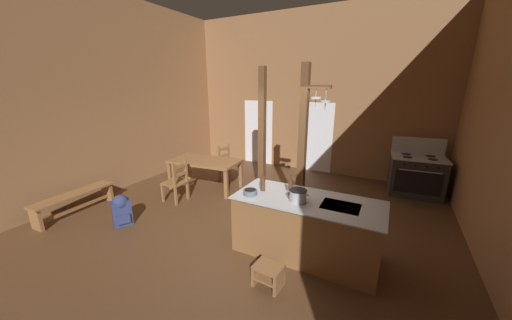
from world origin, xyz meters
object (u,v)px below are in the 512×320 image
object	(u,v)px
dining_table	(205,163)
ladderback_chair_near_window	(228,163)
stove_range	(416,175)
bench_along_left_wall	(75,199)
stockpot_on_counter	(298,196)
backpack	(121,209)
kitchen_island	(306,227)
ladderback_chair_by_post	(176,182)
bottle_short_on_counter	(291,186)
step_stool	(268,274)
bottle_tall_on_counter	(263,183)
mixing_bowl_on_counter	(250,192)

from	to	relation	value
dining_table	ladderback_chair_near_window	xyz separation A→B (m)	(0.12, 0.82, -0.20)
stove_range	ladderback_chair_near_window	size ratio (longest dim) A/B	1.39
bench_along_left_wall	stockpot_on_counter	distance (m)	4.53
ladderback_chair_near_window	backpack	size ratio (longest dim) A/B	1.59
ladderback_chair_near_window	backpack	distance (m)	3.05
ladderback_chair_near_window	stockpot_on_counter	world-z (taller)	stockpot_on_counter
kitchen_island	backpack	bearing A→B (deg)	-167.05
ladderback_chair_by_post	bench_along_left_wall	xyz separation A→B (m)	(-1.38, -1.42, -0.14)
backpack	bottle_short_on_counter	bearing A→B (deg)	15.35
kitchen_island	stockpot_on_counter	world-z (taller)	stockpot_on_counter
bench_along_left_wall	stockpot_on_counter	xyz separation A→B (m)	(4.41, 0.77, 0.69)
step_stool	dining_table	xyz separation A→B (m)	(-2.86, 2.34, 0.47)
step_stool	bottle_tall_on_counter	size ratio (longest dim) A/B	1.20
kitchen_island	ladderback_chair_by_post	bearing A→B (deg)	170.58
mixing_bowl_on_counter	stockpot_on_counter	bearing A→B (deg)	7.85
kitchen_island	backpack	xyz separation A→B (m)	(-3.28, -0.76, -0.14)
stove_range	bottle_tall_on_counter	bearing A→B (deg)	-123.87
backpack	bottle_tall_on_counter	size ratio (longest dim) A/B	1.88
bottle_tall_on_counter	step_stool	bearing A→B (deg)	-59.21
backpack	bottle_short_on_counter	xyz separation A→B (m)	(2.99, 0.82, 0.72)
stove_range	stockpot_on_counter	distance (m)	4.00
ladderback_chair_by_post	stockpot_on_counter	xyz separation A→B (m)	(3.04, -0.65, 0.54)
backpack	step_stool	bearing A→B (deg)	-2.60
dining_table	stockpot_on_counter	distance (m)	3.37
kitchen_island	ladderback_chair_by_post	world-z (taller)	ladderback_chair_by_post
stockpot_on_counter	bottle_short_on_counter	bearing A→B (deg)	133.88
ladderback_chair_near_window	mixing_bowl_on_counter	xyz separation A→B (m)	(2.11, -2.51, 0.49)
dining_table	bottle_tall_on_counter	size ratio (longest dim) A/B	5.62
step_stool	bottle_short_on_counter	size ratio (longest dim) A/B	1.17
dining_table	mixing_bowl_on_counter	distance (m)	2.80
mixing_bowl_on_counter	backpack	bearing A→B (deg)	-167.97
ladderback_chair_by_post	mixing_bowl_on_counter	distance (m)	2.48
kitchen_island	backpack	size ratio (longest dim) A/B	3.63
kitchen_island	backpack	distance (m)	3.37
bottle_tall_on_counter	bottle_short_on_counter	xyz separation A→B (m)	(0.44, 0.07, 0.00)
step_stool	bottle_tall_on_counter	bearing A→B (deg)	120.79
step_stool	ladderback_chair_by_post	xyz separation A→B (m)	(-2.94, 1.42, 0.27)
step_stool	bottle_short_on_counter	distance (m)	1.29
kitchen_island	dining_table	bearing A→B (deg)	154.67
dining_table	bottle_tall_on_counter	xyz separation A→B (m)	(2.32, -1.45, 0.38)
backpack	stockpot_on_counter	distance (m)	3.31
stockpot_on_counter	step_stool	bearing A→B (deg)	-97.38
ladderback_chair_by_post	bottle_tall_on_counter	world-z (taller)	bottle_tall_on_counter
ladderback_chair_near_window	bottle_short_on_counter	distance (m)	3.50
stockpot_on_counter	stove_range	bearing A→B (deg)	64.80
backpack	mixing_bowl_on_counter	distance (m)	2.58
ladderback_chair_near_window	bottle_short_on_counter	size ratio (longest dim) A/B	2.94
dining_table	backpack	xyz separation A→B (m)	(-0.22, -2.20, -0.34)
dining_table	ladderback_chair_by_post	size ratio (longest dim) A/B	1.88
kitchen_island	bottle_tall_on_counter	world-z (taller)	bottle_tall_on_counter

